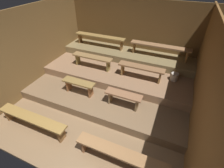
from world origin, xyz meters
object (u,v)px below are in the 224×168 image
at_px(bench_middle_right, 141,69).
at_px(bench_upper_right, 160,47).
at_px(bench_lower_right, 124,97).
at_px(bench_upper_left, 100,37).
at_px(bench_floor_right, 121,154).
at_px(bench_lower_left, 79,84).
at_px(pail_middle, 174,77).
at_px(bench_floor_left, 32,119).
at_px(bench_middle_left, 92,58).

bearing_deg(bench_middle_right, bench_upper_right, 75.50).
bearing_deg(bench_middle_right, bench_lower_right, -97.47).
bearing_deg(bench_upper_left, bench_lower_right, -51.46).
height_order(bench_middle_right, bench_upper_left, bench_upper_left).
height_order(bench_floor_right, bench_middle_right, bench_middle_right).
relative_size(bench_lower_right, bench_upper_right, 0.49).
distance_m(bench_lower_left, pail_middle, 3.06).
relative_size(bench_lower_left, bench_upper_right, 0.49).
xyz_separation_m(bench_floor_left, bench_floor_right, (2.46, 0.00, 0.00)).
bearing_deg(bench_middle_right, bench_upper_left, 149.03).
relative_size(bench_floor_right, bench_middle_right, 1.37).
relative_size(bench_middle_left, bench_middle_right, 1.00).
relative_size(bench_floor_right, bench_middle_left, 1.37).
height_order(bench_lower_right, bench_middle_right, bench_middle_right).
bearing_deg(bench_middle_left, pail_middle, 6.37).
bearing_deg(pail_middle, bench_lower_left, -150.62).
distance_m(bench_floor_left, bench_lower_right, 2.49).
relative_size(bench_floor_left, bench_middle_right, 1.37).
height_order(bench_floor_left, bench_lower_right, bench_lower_right).
relative_size(bench_floor_right, pail_middle, 8.07).
relative_size(bench_upper_left, pail_middle, 8.55).
distance_m(bench_upper_left, pail_middle, 3.33).
bearing_deg(bench_lower_right, bench_upper_right, 78.86).
bearing_deg(bench_lower_right, bench_floor_right, -71.78).
height_order(bench_middle_left, pail_middle, bench_middle_left).
distance_m(bench_floor_right, pail_middle, 3.10).
height_order(bench_middle_left, bench_upper_left, bench_upper_left).
height_order(bench_lower_left, bench_upper_left, bench_upper_left).
relative_size(bench_floor_right, bench_upper_left, 0.94).
bearing_deg(bench_lower_left, bench_middle_left, 97.47).
xyz_separation_m(bench_lower_left, pail_middle, (2.67, 1.50, 0.06)).
distance_m(bench_lower_right, bench_upper_left, 3.19).
bearing_deg(bench_lower_left, bench_middle_right, 36.11).
xyz_separation_m(bench_floor_left, pail_middle, (3.16, 3.01, 0.30)).
distance_m(bench_floor_right, bench_upper_right, 4.04).
xyz_separation_m(bench_middle_right, bench_upper_right, (0.33, 1.27, 0.28)).
distance_m(bench_upper_left, bench_upper_right, 2.44).
relative_size(bench_lower_right, pail_middle, 4.15).
xyz_separation_m(bench_middle_left, pail_middle, (2.82, 0.31, -0.22)).
bearing_deg(bench_upper_left, bench_lower_left, -78.86).
xyz_separation_m(bench_lower_left, bench_upper_right, (1.95, 2.45, 0.57)).
relative_size(bench_middle_right, bench_upper_left, 0.69).
bearing_deg(bench_floor_right, bench_lower_right, 108.22).
bearing_deg(bench_floor_right, bench_upper_right, 90.19).
distance_m(bench_lower_right, bench_upper_right, 2.56).
bearing_deg(bench_floor_left, bench_floor_right, 0.00).
bearing_deg(bench_floor_left, bench_upper_left, 89.81).
bearing_deg(bench_middle_right, pail_middle, 16.84).
bearing_deg(bench_middle_left, bench_floor_right, -51.76).
xyz_separation_m(bench_lower_right, bench_middle_left, (-1.63, 1.19, 0.28)).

